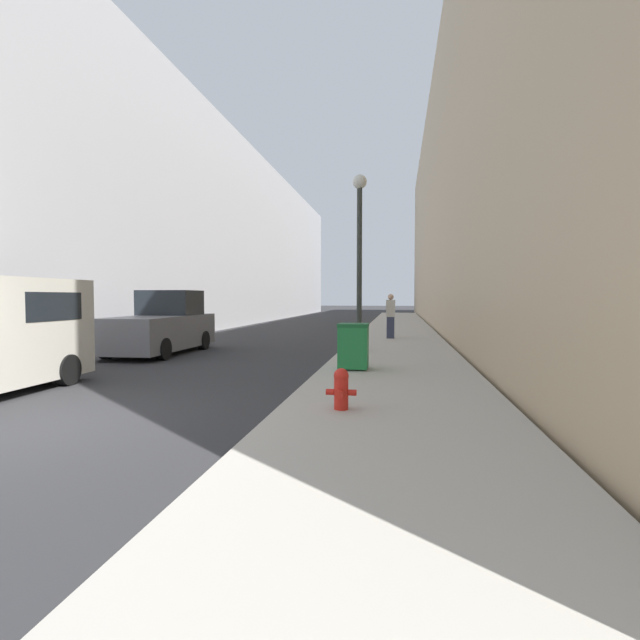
% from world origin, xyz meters
% --- Properties ---
extents(ground_plane, '(200.00, 200.00, 0.00)m').
position_xyz_m(ground_plane, '(0.00, 0.00, 0.00)').
color(ground_plane, '#2D2D30').
extents(sidewalk_right, '(3.55, 60.00, 0.16)m').
position_xyz_m(sidewalk_right, '(5.25, 18.00, 0.08)').
color(sidewalk_right, '#ADA89E').
rests_on(sidewalk_right, ground).
extents(building_left_glass, '(12.00, 60.00, 11.85)m').
position_xyz_m(building_left_glass, '(-10.42, 26.00, 5.92)').
color(building_left_glass, '#BCBCC1').
rests_on(building_left_glass, ground).
extents(building_right_stone, '(12.00, 60.00, 14.98)m').
position_xyz_m(building_right_stone, '(13.13, 26.00, 7.49)').
color(building_right_stone, tan).
rests_on(building_right_stone, ground).
extents(fire_hydrant, '(0.45, 0.34, 0.61)m').
position_xyz_m(fire_hydrant, '(4.44, 1.33, 0.47)').
color(fire_hydrant, red).
rests_on(fire_hydrant, sidewalk_right).
extents(trash_bin, '(0.69, 0.68, 1.05)m').
position_xyz_m(trash_bin, '(4.25, 5.46, 0.70)').
color(trash_bin, '#1E7538').
rests_on(trash_bin, sidewalk_right).
extents(lamppost, '(0.44, 0.44, 5.40)m').
position_xyz_m(lamppost, '(4.06, 9.48, 3.37)').
color(lamppost, '#2D332D').
rests_on(lamppost, sidewalk_right).
extents(pickup_truck, '(2.01, 4.81, 2.04)m').
position_xyz_m(pickup_truck, '(-2.31, 9.12, 0.85)').
color(pickup_truck, slate).
rests_on(pickup_truck, ground).
extents(pedestrian_on_sidewalk, '(0.36, 0.23, 1.78)m').
position_xyz_m(pedestrian_on_sidewalk, '(4.95, 14.28, 1.05)').
color(pedestrian_on_sidewalk, '#2D3347').
rests_on(pedestrian_on_sidewalk, sidewalk_right).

